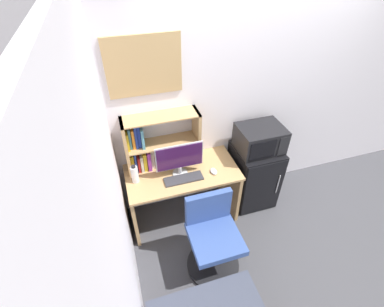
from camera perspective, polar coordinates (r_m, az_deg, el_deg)
wall_back at (r=3.40m, az=19.10°, el=11.77°), size 6.40×0.04×2.60m
wall_left at (r=1.66m, az=-13.82°, el=-23.49°), size 0.04×4.40×2.60m
desk at (r=3.12m, az=-1.93°, el=-6.78°), size 1.21×0.60×0.73m
hutch_bookshelf at (r=2.89m, az=-8.41°, el=1.77°), size 0.78×0.23×0.61m
monitor at (r=2.79m, az=-2.60°, el=-0.99°), size 0.50×0.16×0.38m
keyboard at (r=2.87m, az=-1.74°, el=-5.26°), size 0.40×0.13×0.02m
computer_mouse at (r=2.95m, az=4.52°, el=-3.67°), size 0.07×0.11×0.03m
water_bottle at (r=2.85m, az=-11.77°, el=-4.21°), size 0.07×0.07×0.21m
mini_fridge at (r=3.48m, az=12.54°, el=-4.30°), size 0.51×0.54×0.80m
microwave at (r=3.14m, az=13.88°, el=2.98°), size 0.49×0.40×0.29m
desk_chair at (r=2.83m, az=4.30°, el=-17.37°), size 0.54×0.54×0.87m
wall_corkboard at (r=2.58m, az=-9.91°, el=17.37°), size 0.68×0.02×0.54m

